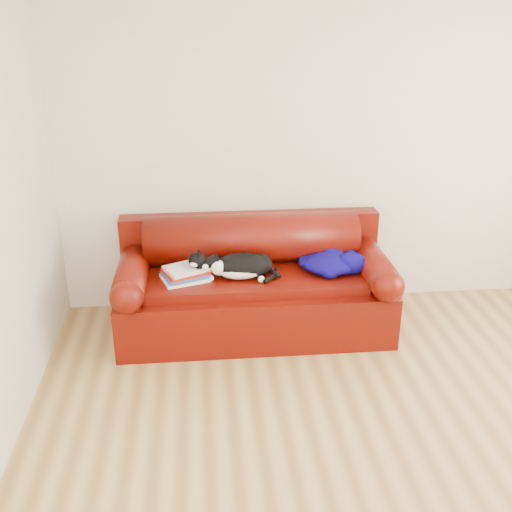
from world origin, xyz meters
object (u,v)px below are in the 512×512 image
Objects in this scene: sofa_base at (254,302)px; blanket at (332,262)px; cat at (242,267)px; book_stack at (186,273)px.

sofa_base is 0.69m from blanket.
cat is at bearing -138.55° from sofa_base.
book_stack is 0.72× the size of blanket.
blanket is at bearing 3.20° from book_stack.
cat reaches higher than blanket.
sofa_base is 5.41× the size of book_stack.
blanket reaches higher than sofa_base.
book_stack is 0.42m from cat.
cat reaches higher than sofa_base.
blanket is (1.13, 0.06, 0.02)m from book_stack.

